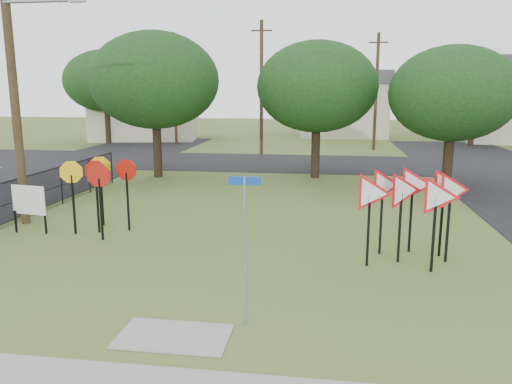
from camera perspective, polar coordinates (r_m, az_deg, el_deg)
ground at (r=11.54m, az=-5.73°, el=-10.67°), size 140.00×140.00×0.00m
street_left at (r=25.46m, az=-26.99°, el=0.41°), size 8.00×50.00×0.02m
street_far at (r=30.78m, az=3.30°, el=3.35°), size 60.00×8.00×0.02m
curb_pad at (r=9.44m, az=-9.38°, el=-15.97°), size 2.00×1.20×0.02m
street_name_sign at (r=9.19m, az=-1.29°, el=-5.62°), size 0.59×0.06×2.84m
stop_sign_cluster at (r=16.19m, az=-17.49°, el=1.59°), size 2.16×1.84×2.29m
yield_sign_cluster at (r=13.31m, az=17.58°, el=-0.18°), size 3.06×1.73×2.41m
info_board at (r=16.86m, az=-24.55°, el=-1.01°), size 1.19×0.24×1.50m
utility_pole_main at (r=17.87m, az=-26.03°, el=13.14°), size 3.55×0.33×10.00m
far_pole_a at (r=34.68m, az=0.63°, el=11.88°), size 1.40×0.24×9.00m
far_pole_b at (r=38.50m, az=13.57°, el=11.15°), size 1.40×0.24×8.50m
far_pole_c at (r=42.30m, az=-9.27°, el=11.66°), size 1.40×0.24×9.00m
fence_run at (r=19.84m, az=-22.97°, el=0.22°), size 0.05×11.55×1.50m
house_left at (r=47.39m, az=-12.45°, el=10.35°), size 10.58×8.88×7.20m
house_mid at (r=50.39m, az=10.01°, el=9.93°), size 8.40×8.40×6.20m
house_right at (r=48.84m, az=27.04°, el=9.42°), size 8.30×8.30×7.20m
tree_near_left at (r=25.86m, az=-11.50°, el=12.38°), size 6.40×6.40×7.27m
tree_near_mid at (r=25.37m, az=6.99°, el=11.83°), size 6.00×6.00×6.80m
tree_near_right at (r=23.96m, az=21.58°, el=10.40°), size 5.60×5.60×6.33m
tree_far_left at (r=44.47m, az=-16.85°, el=12.04°), size 6.80×6.80×7.73m
tree_far_right at (r=43.85m, az=23.77°, el=10.77°), size 6.00×6.00×6.80m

